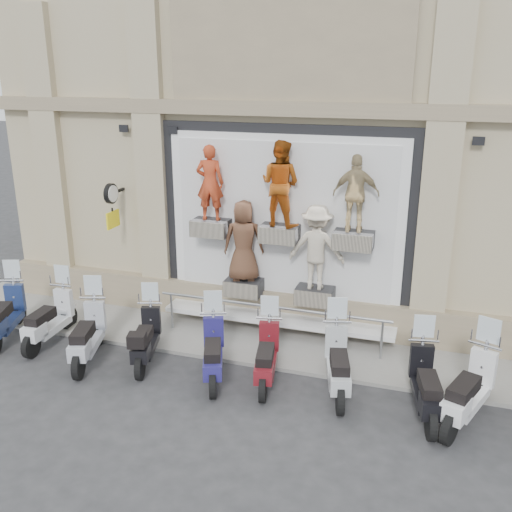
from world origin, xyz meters
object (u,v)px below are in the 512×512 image
object	(u,v)px
clock_sign_bracket	(112,200)
scooter_b	(48,309)
scooter_e	(213,341)
scooter_d	(146,328)
scooter_f	(267,346)
scooter_a	(4,305)
scooter_g	(338,352)
scooter_i	(471,378)
scooter_c	(87,324)
guard_rail	(271,326)
scooter_h	(427,373)

from	to	relation	value
clock_sign_bracket	scooter_b	xyz separation A→B (m)	(-0.63, -1.78, -2.03)
scooter_e	scooter_b	bearing A→B (deg)	154.90
scooter_d	scooter_f	size ratio (longest dim) A/B	0.99
scooter_a	scooter_b	world-z (taller)	scooter_a
scooter_e	scooter_g	distance (m)	2.33
scooter_i	scooter_c	bearing A→B (deg)	-158.01
scooter_a	scooter_e	bearing A→B (deg)	-21.67
guard_rail	scooter_d	bearing A→B (deg)	-146.27
clock_sign_bracket	scooter_f	xyz separation A→B (m)	(4.24, -1.89, -2.05)
scooter_b	scooter_g	size ratio (longest dim) A/B	0.98
clock_sign_bracket	scooter_h	xyz separation A→B (m)	(7.10, -2.08, -2.02)
guard_rail	scooter_b	distance (m)	4.73
guard_rail	clock_sign_bracket	bearing A→B (deg)	173.16
clock_sign_bracket	scooter_b	world-z (taller)	clock_sign_bracket
scooter_e	scooter_i	xyz separation A→B (m)	(4.54, -0.03, 0.06)
scooter_i	scooter_f	bearing A→B (deg)	-162.19
guard_rail	scooter_h	world-z (taller)	scooter_h
scooter_g	scooter_b	bearing A→B (deg)	165.18
guard_rail	scooter_h	distance (m)	3.60
scooter_f	scooter_i	size ratio (longest dim) A/B	0.90
scooter_b	scooter_g	distance (m)	6.20
scooter_a	scooter_g	distance (m)	7.22
scooter_b	scooter_g	xyz separation A→B (m)	(6.19, -0.05, 0.02)
scooter_c	scooter_d	bearing A→B (deg)	-2.56
scooter_c	scooter_d	xyz separation A→B (m)	(1.14, 0.31, -0.06)
scooter_g	guard_rail	bearing A→B (deg)	126.43
scooter_e	scooter_g	bearing A→B (deg)	-14.75
scooter_g	scooter_c	bearing A→B (deg)	170.11
scooter_b	scooter_d	world-z (taller)	scooter_b
scooter_d	scooter_g	bearing A→B (deg)	-15.41
scooter_a	scooter_i	distance (m)	9.44
clock_sign_bracket	scooter_a	xyz separation A→B (m)	(-1.65, -1.90, -2.00)
scooter_a	scooter_g	size ratio (longest dim) A/B	1.00
scooter_e	scooter_f	xyz separation A→B (m)	(1.00, 0.17, -0.02)
clock_sign_bracket	scooter_e	distance (m)	4.35
scooter_g	scooter_h	bearing A→B (deg)	-23.71
scooter_a	scooter_f	xyz separation A→B (m)	(5.89, 0.01, -0.05)
scooter_b	scooter_i	xyz separation A→B (m)	(8.41, -0.32, 0.05)
scooter_a	clock_sign_bracket	bearing A→B (deg)	29.29
clock_sign_bracket	scooter_d	bearing A→B (deg)	-47.57
scooter_h	scooter_g	bearing A→B (deg)	159.51
scooter_b	scooter_h	size ratio (longest dim) A/B	0.99
scooter_e	scooter_a	bearing A→B (deg)	157.28
scooter_b	scooter_e	distance (m)	3.89
guard_rail	scooter_g	size ratio (longest dim) A/B	2.59
clock_sign_bracket	scooter_g	xyz separation A→B (m)	(5.56, -1.83, -2.01)
guard_rail	scooter_d	size ratio (longest dim) A/B	2.78
guard_rail	scooter_d	xyz separation A→B (m)	(-2.16, -1.44, 0.28)
scooter_a	scooter_c	world-z (taller)	scooter_c
scooter_f	scooter_i	distance (m)	3.55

